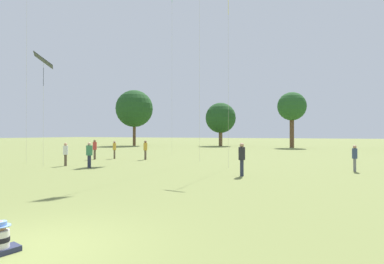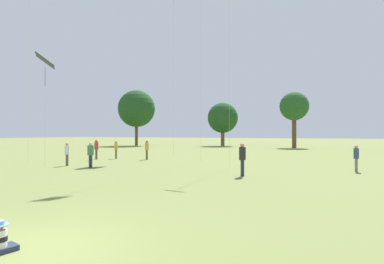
# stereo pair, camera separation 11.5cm
# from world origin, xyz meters

# --- Properties ---
(ground_plane) EXTENTS (300.00, 300.00, 0.00)m
(ground_plane) POSITION_xyz_m (0.00, 0.00, 0.00)
(ground_plane) COLOR olive
(seated_toddler) EXTENTS (0.44, 0.51, 0.60)m
(seated_toddler) POSITION_xyz_m (-0.43, -0.22, 0.26)
(seated_toddler) COLOR #282D47
(seated_toddler) RESTS_ON ground
(person_standing_0) EXTENTS (0.39, 0.39, 1.63)m
(person_standing_0) POSITION_xyz_m (-8.98, 17.76, 0.98)
(person_standing_0) COLOR brown
(person_standing_0) RESTS_ON ground
(person_standing_1) EXTENTS (0.52, 0.52, 1.65)m
(person_standing_1) POSITION_xyz_m (-8.94, 11.11, 0.97)
(person_standing_1) COLOR #282D42
(person_standing_1) RESTS_ON ground
(person_standing_2) EXTENTS (0.47, 0.47, 1.72)m
(person_standing_2) POSITION_xyz_m (1.04, 11.41, 1.03)
(person_standing_2) COLOR #282D42
(person_standing_2) RESTS_ON ground
(person_standing_4) EXTENTS (0.30, 0.30, 1.54)m
(person_standing_4) POSITION_xyz_m (6.56, 15.96, 0.93)
(person_standing_4) COLOR slate
(person_standing_4) RESTS_ON ground
(person_standing_5) EXTENTS (0.36, 0.36, 1.57)m
(person_standing_5) POSITION_xyz_m (-11.98, 17.42, 0.95)
(person_standing_5) COLOR brown
(person_standing_5) RESTS_ON ground
(person_standing_6) EXTENTS (0.34, 0.34, 1.58)m
(person_standing_6) POSITION_xyz_m (-11.25, 11.32, 0.95)
(person_standing_6) COLOR brown
(person_standing_6) RESTS_ON ground
(person_standing_7) EXTENTS (0.47, 0.47, 1.70)m
(person_standing_7) POSITION_xyz_m (-13.09, 16.19, 1.02)
(person_standing_7) COLOR brown
(person_standing_7) RESTS_ON ground
(kite_0) EXTENTS (1.80, 1.78, 7.51)m
(kite_0) POSITION_xyz_m (-12.14, 10.28, 7.01)
(kite_0) COLOR #1E2328
(kite_0) RESTS_ON ground
(distant_tree_0) EXTENTS (6.90, 6.90, 10.37)m
(distant_tree_0) POSITION_xyz_m (-27.66, 42.77, 6.90)
(distant_tree_0) COLOR brown
(distant_tree_0) RESTS_ON ground
(distant_tree_1) EXTENTS (5.50, 5.50, 7.86)m
(distant_tree_1) POSITION_xyz_m (-12.43, 47.91, 5.08)
(distant_tree_1) COLOR brown
(distant_tree_1) RESTS_ON ground
(distant_tree_2) EXTENTS (4.54, 4.54, 8.88)m
(distant_tree_2) POSITION_xyz_m (0.08, 46.36, 6.51)
(distant_tree_2) COLOR brown
(distant_tree_2) RESTS_ON ground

